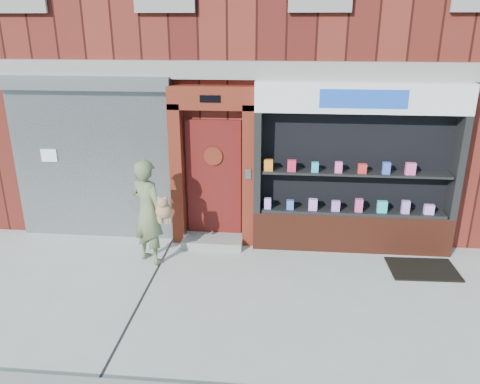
# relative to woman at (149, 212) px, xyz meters

# --- Properties ---
(ground) EXTENTS (80.00, 80.00, 0.00)m
(ground) POSITION_rel_woman_xyz_m (1.71, -0.99, -0.92)
(ground) COLOR #9E9E99
(ground) RESTS_ON ground
(building) EXTENTS (12.00, 8.16, 8.00)m
(building) POSITION_rel_woman_xyz_m (1.71, 5.00, 3.08)
(building) COLOR #4A1511
(building) RESTS_ON ground
(shutter_bay) EXTENTS (3.10, 0.30, 3.04)m
(shutter_bay) POSITION_rel_woman_xyz_m (-1.29, 0.93, 0.80)
(shutter_bay) COLOR gray
(shutter_bay) RESTS_ON ground
(red_door_bay) EXTENTS (1.52, 0.58, 2.90)m
(red_door_bay) POSITION_rel_woman_xyz_m (0.97, 0.87, 0.54)
(red_door_bay) COLOR #57190E
(red_door_bay) RESTS_ON ground
(pharmacy_bay) EXTENTS (3.50, 0.41, 3.00)m
(pharmacy_bay) POSITION_rel_woman_xyz_m (3.46, 0.82, 0.46)
(pharmacy_bay) COLOR #582114
(pharmacy_bay) RESTS_ON ground
(woman) EXTENTS (0.83, 0.72, 1.82)m
(woman) POSITION_rel_woman_xyz_m (0.00, 0.00, 0.00)
(woman) COLOR #5C6945
(woman) RESTS_ON ground
(doormat) EXTENTS (1.12, 0.80, 0.03)m
(doormat) POSITION_rel_woman_xyz_m (4.60, 0.10, -0.90)
(doormat) COLOR black
(doormat) RESTS_ON ground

